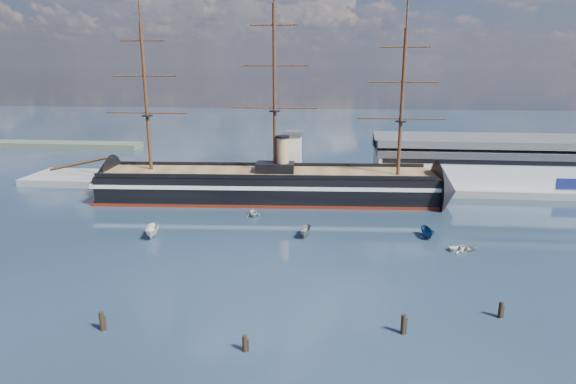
# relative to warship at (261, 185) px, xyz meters

# --- Properties ---
(ground) EXTENTS (600.00, 600.00, 0.00)m
(ground) POSITION_rel_warship_xyz_m (4.64, -20.00, -4.04)
(ground) COLOR black
(ground) RESTS_ON ground
(quay) EXTENTS (180.00, 18.00, 2.00)m
(quay) POSITION_rel_warship_xyz_m (14.64, 16.00, -4.04)
(quay) COLOR slate
(quay) RESTS_ON ground
(warehouse) EXTENTS (63.00, 21.00, 11.60)m
(warehouse) POSITION_rel_warship_xyz_m (62.64, 20.00, 3.95)
(warehouse) COLOR #B7BABC
(warehouse) RESTS_ON ground
(quay_tower) EXTENTS (5.00, 5.00, 15.00)m
(quay_tower) POSITION_rel_warship_xyz_m (7.64, 13.00, 5.72)
(quay_tower) COLOR silver
(quay_tower) RESTS_ON ground
(warship) EXTENTS (113.33, 21.46, 53.94)m
(warship) POSITION_rel_warship_xyz_m (0.00, 0.00, 0.00)
(warship) COLOR black
(warship) RESTS_ON ground
(motorboat_a) EXTENTS (7.98, 4.34, 3.02)m
(motorboat_a) POSITION_rel_warship_xyz_m (-18.47, -31.08, -4.04)
(motorboat_a) COLOR silver
(motorboat_a) RESTS_ON ground
(motorboat_c) EXTENTS (6.55, 3.04, 2.53)m
(motorboat_c) POSITION_rel_warship_xyz_m (13.75, -27.43, -4.04)
(motorboat_c) COLOR slate
(motorboat_c) RESTS_ON ground
(motorboat_d) EXTENTS (6.67, 4.88, 2.24)m
(motorboat_d) POSITION_rel_warship_xyz_m (0.25, -14.72, -4.04)
(motorboat_d) COLOR silver
(motorboat_d) RESTS_ON ground
(motorboat_e) EXTENTS (1.41, 3.37, 1.56)m
(motorboat_e) POSITION_rel_warship_xyz_m (44.96, -32.78, -4.04)
(motorboat_e) COLOR beige
(motorboat_e) RESTS_ON ground
(motorboat_f) EXTENTS (6.61, 3.26, 2.53)m
(motorboat_f) POSITION_rel_warship_xyz_m (39.34, -25.48, -4.04)
(motorboat_f) COLOR navy
(motorboat_f) RESTS_ON ground
(piling_near_left) EXTENTS (0.64, 0.64, 3.46)m
(piling_near_left) POSITION_rel_warship_xyz_m (-11.57, -67.59, -4.04)
(piling_near_left) COLOR black
(piling_near_left) RESTS_ON ground
(piling_near_mid) EXTENTS (0.64, 0.64, 2.91)m
(piling_near_mid) POSITION_rel_warship_xyz_m (8.78, -70.47, -4.04)
(piling_near_mid) COLOR black
(piling_near_mid) RESTS_ON ground
(piling_near_right) EXTENTS (0.64, 0.64, 3.58)m
(piling_near_right) POSITION_rel_warship_xyz_m (29.31, -64.34, -4.04)
(piling_near_right) COLOR black
(piling_near_right) RESTS_ON ground
(piling_far_right) EXTENTS (0.64, 0.64, 3.17)m
(piling_far_right) POSITION_rel_warship_xyz_m (43.82, -58.53, -4.04)
(piling_far_right) COLOR black
(piling_far_right) RESTS_ON ground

